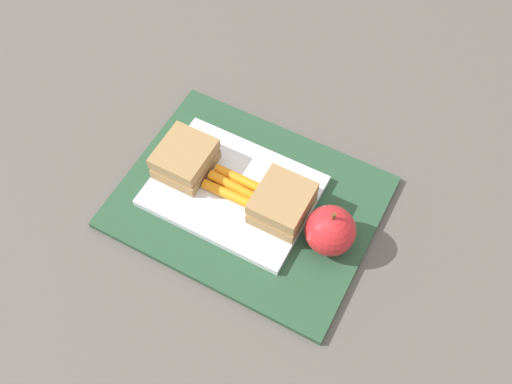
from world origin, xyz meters
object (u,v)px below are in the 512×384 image
at_px(sandwich_half_left, 185,159).
at_px(carrot_sticks_bundle, 233,186).
at_px(food_tray, 233,191).
at_px(sandwich_half_right, 282,203).
at_px(apple, 330,231).

distance_m(sandwich_half_left, carrot_sticks_bundle, 0.08).
relative_size(food_tray, sandwich_half_right, 2.88).
height_order(food_tray, sandwich_half_left, sandwich_half_left).
distance_m(food_tray, sandwich_half_right, 0.08).
height_order(sandwich_half_right, apple, apple).
distance_m(sandwich_half_left, apple, 0.23).
distance_m(carrot_sticks_bundle, apple, 0.15).
xyz_separation_m(food_tray, apple, (0.15, -0.01, 0.03)).
height_order(carrot_sticks_bundle, apple, apple).
relative_size(sandwich_half_left, carrot_sticks_bundle, 1.02).
bearing_deg(apple, sandwich_half_left, 178.11).
relative_size(sandwich_half_right, apple, 1.00).
height_order(sandwich_half_right, carrot_sticks_bundle, sandwich_half_right).
bearing_deg(sandwich_half_right, food_tray, 180.00).
distance_m(sandwich_half_right, carrot_sticks_bundle, 0.08).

